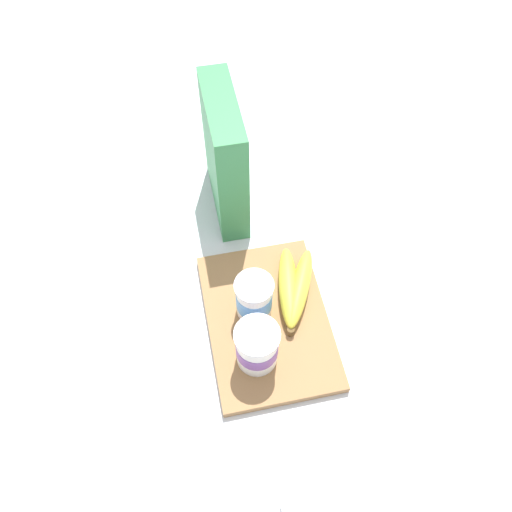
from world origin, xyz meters
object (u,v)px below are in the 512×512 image
(banana_bunch, at_px, (294,288))
(cutting_board, at_px, (268,321))
(yogurt_cup_front, at_px, (257,347))
(cereal_box, at_px, (225,157))
(yogurt_cup_back, at_px, (254,298))
(spoon, at_px, (285,486))

(banana_bunch, bearing_deg, cutting_board, 125.68)
(cutting_board, distance_m, yogurt_cup_front, 0.10)
(yogurt_cup_front, distance_m, banana_bunch, 0.15)
(cereal_box, height_order, banana_bunch, cereal_box)
(cereal_box, distance_m, yogurt_cup_front, 0.37)
(yogurt_cup_back, distance_m, spoon, 0.30)
(yogurt_cup_front, bearing_deg, cutting_board, -26.11)
(banana_bunch, bearing_deg, cereal_box, 17.37)
(yogurt_cup_back, height_order, spoon, yogurt_cup_back)
(banana_bunch, bearing_deg, spoon, 163.88)
(yogurt_cup_front, bearing_deg, cereal_box, -1.97)
(cereal_box, height_order, yogurt_cup_front, cereal_box)
(yogurt_cup_front, xyz_separation_m, yogurt_cup_back, (0.09, -0.01, -0.00))
(yogurt_cup_back, bearing_deg, spoon, 177.47)
(cutting_board, relative_size, spoon, 2.31)
(yogurt_cup_front, xyz_separation_m, banana_bunch, (0.11, -0.09, -0.03))
(cutting_board, distance_m, yogurt_cup_back, 0.06)
(cereal_box, distance_m, banana_bunch, 0.28)
(spoon, bearing_deg, cutting_board, -6.94)
(cereal_box, xyz_separation_m, yogurt_cup_front, (-0.37, 0.01, -0.07))
(cereal_box, height_order, yogurt_cup_back, cereal_box)
(cereal_box, distance_m, yogurt_cup_back, 0.28)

